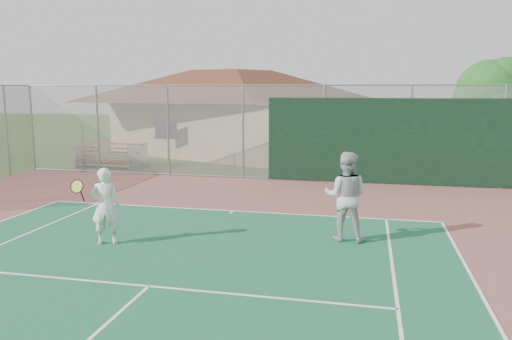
{
  "coord_description": "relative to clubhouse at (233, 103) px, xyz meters",
  "views": [
    {
      "loc": [
        3.57,
        -1.1,
        3.35
      ],
      "look_at": [
        0.89,
        10.81,
        1.37
      ],
      "focal_mm": 35.0,
      "sensor_mm": 36.0,
      "label": 1
    }
  ],
  "objects": [
    {
      "name": "player_white_front",
      "position": [
        1.52,
        -16.06,
        -1.77
      ],
      "size": [
        0.99,
        0.71,
        1.68
      ],
      "rotation": [
        0.0,
        0.0,
        3.5
      ],
      "color": "white",
      "rests_on": "ground"
    },
    {
      "name": "clubhouse",
      "position": [
        0.0,
        0.0,
        0.0
      ],
      "size": [
        14.0,
        11.7,
        5.16
      ],
      "rotation": [
        0.0,
        0.0,
        -0.37
      ],
      "color": "tan",
      "rests_on": "ground"
    },
    {
      "name": "back_fence",
      "position": [
        5.54,
        -7.5,
        -0.95
      ],
      "size": [
        20.08,
        0.11,
        3.53
      ],
      "color": "gray",
      "rests_on": "ground"
    },
    {
      "name": "bleachers",
      "position": [
        -3.98,
        -5.78,
        -2.1
      ],
      "size": [
        2.7,
        1.75,
        0.98
      ],
      "rotation": [
        0.0,
        0.0,
        -0.08
      ],
      "color": "#B43C29",
      "rests_on": "ground"
    },
    {
      "name": "tree",
      "position": [
        12.15,
        -2.11,
        0.48
      ],
      "size": [
        3.38,
        3.2,
        4.71
      ],
      "color": "#3D2716",
      "rests_on": "ground"
    },
    {
      "name": "player_grey_back",
      "position": [
        6.58,
        -14.61,
        -1.63
      ],
      "size": [
        1.01,
        0.81,
        1.98
      ],
      "rotation": [
        0.0,
        0.0,
        3.08
      ],
      "color": "#ADB0B3",
      "rests_on": "ground"
    }
  ]
}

